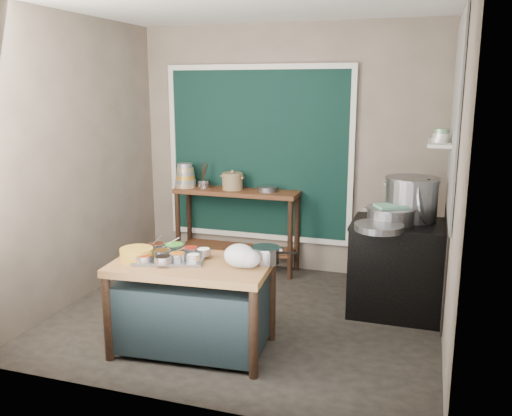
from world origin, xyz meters
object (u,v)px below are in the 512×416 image
(back_counter, at_px, (237,230))
(yellow_basin, at_px, (137,254))
(utensil_cup, at_px, (204,184))
(prep_table, at_px, (193,306))
(condiment_tray, at_px, (170,258))
(stove_block, at_px, (400,270))
(steamer, at_px, (391,215))
(stock_pot, at_px, (411,198))
(ceramic_crock, at_px, (232,182))
(saucepan, at_px, (265,255))

(back_counter, distance_m, yellow_basin, 2.15)
(yellow_basin, distance_m, utensil_cup, 2.17)
(prep_table, bearing_deg, condiment_tray, 172.38)
(stove_block, distance_m, utensil_cup, 2.49)
(stove_block, xyz_separation_m, steamer, (-0.11, -0.04, 0.53))
(stock_pot, bearing_deg, steamer, -128.90)
(prep_table, distance_m, condiment_tray, 0.43)
(yellow_basin, xyz_separation_m, ceramic_crock, (0.03, 2.13, 0.24))
(condiment_tray, height_order, saucepan, saucepan)
(back_counter, xyz_separation_m, ceramic_crock, (-0.06, 0.01, 0.56))
(prep_table, height_order, utensil_cup, utensil_cup)
(utensil_cup, bearing_deg, back_counter, -1.26)
(saucepan, distance_m, ceramic_crock, 2.12)
(saucepan, xyz_separation_m, utensil_cup, (-1.32, 1.87, 0.18))
(prep_table, bearing_deg, utensil_cup, 106.01)
(back_counter, bearing_deg, yellow_basin, -92.22)
(steamer, bearing_deg, utensil_cup, 160.45)
(stock_pot, height_order, steamer, stock_pot)
(yellow_basin, height_order, ceramic_crock, ceramic_crock)
(yellow_basin, distance_m, steamer, 2.31)
(prep_table, bearing_deg, saucepan, 12.41)
(back_counter, relative_size, condiment_tray, 2.66)
(saucepan, height_order, ceramic_crock, ceramic_crock)
(condiment_tray, distance_m, saucepan, 0.77)
(stove_block, relative_size, yellow_basin, 3.40)
(saucepan, height_order, utensil_cup, utensil_cup)
(back_counter, distance_m, utensil_cup, 0.66)
(steamer, bearing_deg, saucepan, -128.86)
(back_counter, height_order, stock_pot, stock_pot)
(back_counter, relative_size, stove_block, 1.61)
(condiment_tray, height_order, yellow_basin, yellow_basin)
(condiment_tray, bearing_deg, ceramic_crock, 96.13)
(stock_pot, bearing_deg, saucepan, -128.87)
(stove_block, xyz_separation_m, yellow_basin, (-1.98, -1.39, 0.38))
(ceramic_crock, distance_m, steamer, 2.01)
(saucepan, bearing_deg, yellow_basin, 173.86)
(condiment_tray, height_order, ceramic_crock, ceramic_crock)
(condiment_tray, relative_size, yellow_basin, 2.06)
(ceramic_crock, bearing_deg, yellow_basin, -90.73)
(utensil_cup, bearing_deg, yellow_basin, -81.29)
(steamer, bearing_deg, stock_pot, 51.10)
(prep_table, height_order, condiment_tray, condiment_tray)
(back_counter, xyz_separation_m, stock_pot, (1.96, -0.56, 0.61))
(prep_table, distance_m, steamer, 2.00)
(yellow_basin, xyz_separation_m, saucepan, (1.00, 0.26, 0.01))
(condiment_tray, distance_m, ceramic_crock, 2.06)
(utensil_cup, relative_size, ceramic_crock, 0.59)
(stock_pot, relative_size, steamer, 1.12)
(prep_table, distance_m, ceramic_crock, 2.18)
(stove_block, relative_size, ceramic_crock, 3.51)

